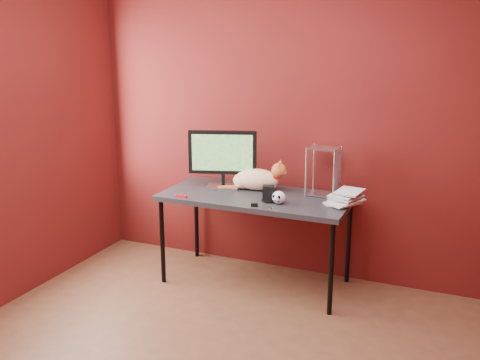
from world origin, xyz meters
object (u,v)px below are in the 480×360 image
at_px(desk, 256,201).
at_px(speaker, 268,194).
at_px(skull_mug, 279,197).
at_px(cat, 257,179).
at_px(book_stack, 339,122).
at_px(monitor, 222,156).

relative_size(desk, speaker, 12.03).
bearing_deg(skull_mug, cat, 139.78).
bearing_deg(speaker, desk, 121.51).
bearing_deg(book_stack, skull_mug, -150.59).
bearing_deg(desk, skull_mug, -32.41).
bearing_deg(desk, book_stack, 5.68).
distance_m(desk, book_stack, 0.92).
relative_size(desk, skull_mug, 14.75).
height_order(monitor, speaker, monitor).
xyz_separation_m(monitor, cat, (0.28, 0.07, -0.18)).
height_order(desk, cat, cat).
relative_size(desk, cat, 2.74).
distance_m(desk, monitor, 0.47).
height_order(cat, book_stack, book_stack).
bearing_deg(cat, speaker, -58.83).
bearing_deg(book_stack, monitor, 178.75).
xyz_separation_m(desk, cat, (-0.05, 0.15, 0.14)).
relative_size(monitor, cat, 0.99).
distance_m(desk, speaker, 0.23).
height_order(skull_mug, speaker, speaker).
height_order(speaker, book_stack, book_stack).
xyz_separation_m(desk, speaker, (0.15, -0.13, 0.11)).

